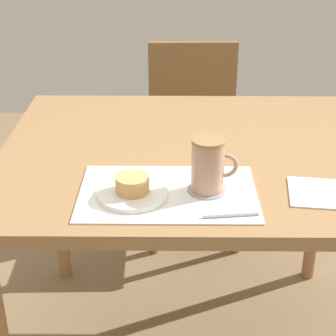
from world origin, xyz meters
TOP-DOWN VIEW (x-y plane):
  - dining_table at (0.00, 0.00)m, footprint 1.09×0.90m
  - wooden_chair at (0.03, 0.80)m, footprint 0.43×0.43m
  - placemat at (-0.07, -0.26)m, footprint 0.43×0.28m
  - pastry_plate at (-0.15, -0.28)m, footprint 0.17×0.17m
  - pastry at (-0.15, -0.28)m, footprint 0.08×0.08m
  - coffee_coaster at (0.03, -0.25)m, footprint 0.10×0.10m
  - coffee_mug at (0.03, -0.25)m, footprint 0.11×0.08m
  - teaspoon at (0.07, -0.37)m, footprint 0.13×0.02m
  - paper_napkin at (0.30, -0.26)m, footprint 0.17×0.17m

SIDE VIEW (x-z plane):
  - wooden_chair at x=0.03m, z-range 0.05..0.87m
  - dining_table at x=0.00m, z-range 0.29..1.04m
  - placemat at x=-0.07m, z-range 0.75..0.75m
  - paper_napkin at x=0.30m, z-range 0.75..0.75m
  - coffee_coaster at x=0.03m, z-range 0.75..0.76m
  - teaspoon at x=0.07m, z-range 0.75..0.76m
  - pastry_plate at x=-0.15m, z-range 0.75..0.76m
  - pastry at x=-0.15m, z-range 0.76..0.81m
  - coffee_mug at x=0.03m, z-range 0.76..0.89m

